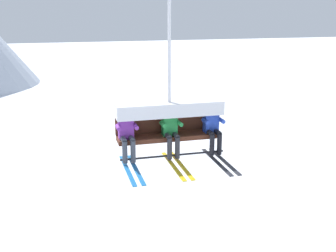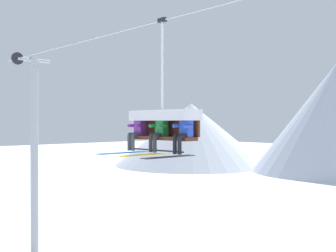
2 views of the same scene
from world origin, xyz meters
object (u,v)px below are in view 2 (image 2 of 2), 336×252
at_px(lift_tower_near, 34,152).
at_px(skier_blue, 183,131).
at_px(skier_purple, 137,130).
at_px(chairlift_chair, 164,119).
at_px(skier_green, 158,131).

bearing_deg(lift_tower_near, skier_blue, -4.93).
xyz_separation_m(skier_purple, skier_blue, (1.96, 0.00, 0.00)).
relative_size(lift_tower_near, chairlift_chair, 2.52).
height_order(chairlift_chair, skier_purple, chairlift_chair).
bearing_deg(chairlift_chair, skier_purple, -167.31).
height_order(lift_tower_near, chairlift_chair, lift_tower_near).
distance_m(skier_purple, skier_green, 0.98).
bearing_deg(lift_tower_near, skier_purple, -6.02).
xyz_separation_m(lift_tower_near, skier_purple, (8.84, -0.93, 1.15)).
height_order(chairlift_chair, skier_green, chairlift_chair).
distance_m(lift_tower_near, chairlift_chair, 9.96).
distance_m(lift_tower_near, skier_blue, 10.90).
relative_size(skier_green, skier_blue, 1.00).
relative_size(chairlift_chair, skier_green, 2.22).
xyz_separation_m(skier_purple, skier_green, (0.98, 0.00, 0.00)).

